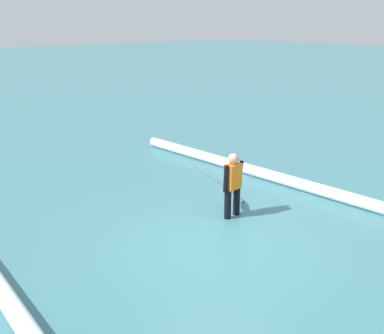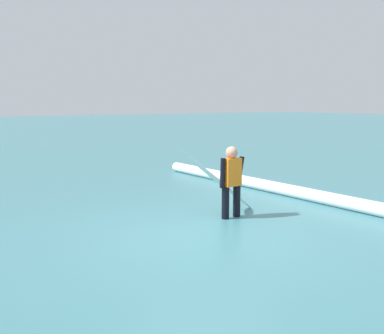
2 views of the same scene
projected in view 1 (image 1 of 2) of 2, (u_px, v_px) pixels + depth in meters
The scene contains 4 objects.
ground_plane at pixel (220, 241), 8.51m from camera, with size 126.21×126.21×0.00m, color teal.
surfer at pixel (233, 182), 9.38m from camera, with size 0.23×0.57×1.32m.
surfboard at pixel (218, 182), 9.67m from camera, with size 0.30×1.71×1.31m.
wave_crest_foreground at pixel (377, 206), 9.74m from camera, with size 0.27×0.27×14.72m, color white.
Camera 1 is at (-5.54, 5.39, 3.83)m, focal length 44.23 mm.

